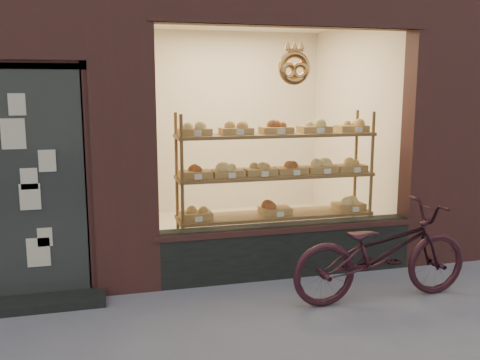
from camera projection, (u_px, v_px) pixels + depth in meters
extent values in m
cube|color=black|center=(287.00, 250.00, 5.63)|extent=(2.70, 0.25, 0.55)
cube|color=#282C2B|center=(35.00, 185.00, 4.81)|extent=(0.90, 0.04, 2.15)
cube|color=black|center=(41.00, 303.00, 4.84)|extent=(1.15, 0.35, 0.08)
torus|color=#F1A44F|center=(294.00, 68.00, 5.21)|extent=(0.33, 0.07, 0.33)
cube|color=brown|center=(274.00, 258.00, 6.08)|extent=(2.20, 0.45, 0.04)
cube|color=brown|center=(275.00, 215.00, 5.99)|extent=(2.20, 0.45, 0.03)
cube|color=brown|center=(275.00, 175.00, 5.91)|extent=(2.20, 0.45, 0.04)
cube|color=brown|center=(276.00, 135.00, 5.83)|extent=(2.20, 0.45, 0.04)
cylinder|color=brown|center=(182.00, 197.00, 5.48)|extent=(0.04, 0.04, 1.70)
cylinder|color=brown|center=(371.00, 187.00, 6.02)|extent=(0.04, 0.04, 1.70)
cylinder|color=brown|center=(177.00, 190.00, 5.85)|extent=(0.04, 0.04, 1.70)
cylinder|color=brown|center=(355.00, 181.00, 6.39)|extent=(0.04, 0.04, 1.70)
cube|color=olive|center=(196.00, 215.00, 5.75)|extent=(0.34, 0.24, 0.07)
sphere|color=#C5853B|center=(196.00, 208.00, 5.74)|extent=(0.11, 0.11, 0.11)
cube|color=silver|center=(199.00, 219.00, 5.58)|extent=(0.07, 0.01, 0.05)
cube|color=olive|center=(275.00, 210.00, 5.98)|extent=(0.34, 0.24, 0.07)
sphere|color=brown|center=(275.00, 203.00, 5.97)|extent=(0.11, 0.11, 0.11)
cube|color=silver|center=(280.00, 214.00, 5.80)|extent=(0.07, 0.01, 0.05)
cube|color=olive|center=(349.00, 206.00, 6.21)|extent=(0.34, 0.24, 0.07)
sphere|color=tan|center=(349.00, 199.00, 6.19)|extent=(0.11, 0.11, 0.11)
cube|color=silver|center=(356.00, 209.00, 6.03)|extent=(0.08, 0.01, 0.05)
cube|color=olive|center=(195.00, 174.00, 5.68)|extent=(0.34, 0.24, 0.07)
sphere|color=brown|center=(195.00, 166.00, 5.66)|extent=(0.11, 0.11, 0.11)
cube|color=silver|center=(198.00, 177.00, 5.50)|extent=(0.07, 0.01, 0.06)
cube|color=olive|center=(228.00, 173.00, 5.77)|extent=(0.34, 0.24, 0.07)
sphere|color=tan|center=(228.00, 165.00, 5.75)|extent=(0.11, 0.11, 0.11)
cube|color=silver|center=(232.00, 176.00, 5.59)|extent=(0.08, 0.01, 0.06)
cube|color=olive|center=(260.00, 171.00, 5.86)|extent=(0.34, 0.24, 0.07)
sphere|color=#C5853B|center=(260.00, 164.00, 5.84)|extent=(0.11, 0.11, 0.11)
cube|color=silver|center=(265.00, 174.00, 5.68)|extent=(0.07, 0.01, 0.06)
cube|color=olive|center=(291.00, 170.00, 5.95)|extent=(0.34, 0.24, 0.07)
sphere|color=brown|center=(291.00, 163.00, 5.93)|extent=(0.11, 0.11, 0.11)
cube|color=silver|center=(297.00, 173.00, 5.77)|extent=(0.07, 0.01, 0.06)
cube|color=olive|center=(321.00, 169.00, 6.04)|extent=(0.34, 0.24, 0.07)
sphere|color=tan|center=(321.00, 161.00, 6.02)|extent=(0.11, 0.11, 0.11)
cube|color=silver|center=(328.00, 171.00, 5.86)|extent=(0.08, 0.01, 0.06)
cube|color=olive|center=(350.00, 168.00, 6.13)|extent=(0.34, 0.24, 0.07)
sphere|color=#C5853B|center=(350.00, 160.00, 6.11)|extent=(0.11, 0.11, 0.11)
cube|color=silver|center=(357.00, 170.00, 5.95)|extent=(0.08, 0.01, 0.06)
cube|color=olive|center=(195.00, 132.00, 5.60)|extent=(0.34, 0.24, 0.07)
sphere|color=tan|center=(194.00, 124.00, 5.58)|extent=(0.11, 0.11, 0.11)
cube|color=silver|center=(198.00, 133.00, 5.42)|extent=(0.07, 0.01, 0.06)
cube|color=olive|center=(236.00, 131.00, 5.71)|extent=(0.34, 0.24, 0.07)
sphere|color=#C5853B|center=(236.00, 123.00, 5.70)|extent=(0.11, 0.11, 0.11)
cube|color=silver|center=(241.00, 132.00, 5.53)|extent=(0.07, 0.01, 0.06)
cube|color=olive|center=(276.00, 130.00, 5.82)|extent=(0.34, 0.24, 0.07)
sphere|color=brown|center=(276.00, 122.00, 5.81)|extent=(0.11, 0.11, 0.11)
cube|color=silver|center=(282.00, 131.00, 5.65)|extent=(0.07, 0.01, 0.06)
cube|color=olive|center=(314.00, 129.00, 5.94)|extent=(0.34, 0.24, 0.07)
sphere|color=tan|center=(315.00, 122.00, 5.92)|extent=(0.11, 0.11, 0.11)
cube|color=silver|center=(321.00, 131.00, 5.76)|extent=(0.07, 0.01, 0.06)
cube|color=olive|center=(351.00, 128.00, 6.05)|extent=(0.34, 0.24, 0.07)
sphere|color=#C5853B|center=(352.00, 121.00, 6.04)|extent=(0.11, 0.11, 0.11)
cube|color=silver|center=(359.00, 130.00, 5.87)|extent=(0.08, 0.01, 0.06)
imported|color=black|center=(382.00, 252.00, 4.95)|extent=(1.76, 0.64, 0.92)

